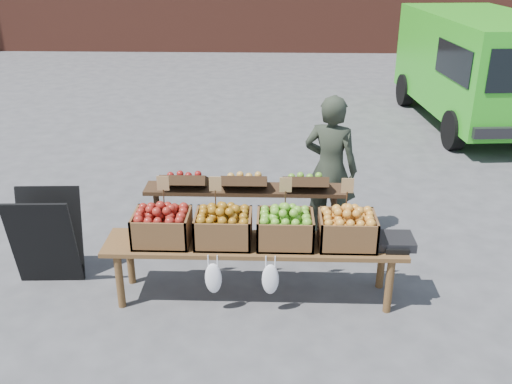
# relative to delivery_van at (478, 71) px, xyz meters

# --- Properties ---
(ground) EXTENTS (80.00, 80.00, 0.00)m
(ground) POSITION_rel_delivery_van_xyz_m (-4.40, -5.84, -0.96)
(ground) COLOR #4A4A4D
(delivery_van) EXTENTS (2.31, 4.44, 1.92)m
(delivery_van) POSITION_rel_delivery_van_xyz_m (0.00, 0.00, 0.00)
(delivery_van) COLOR green
(delivery_van) RESTS_ON ground
(vendor) EXTENTS (0.69, 0.58, 1.62)m
(vendor) POSITION_rel_delivery_van_xyz_m (-2.98, -4.44, -0.15)
(vendor) COLOR #282E23
(vendor) RESTS_ON ground
(chalkboard_sign) EXTENTS (0.63, 0.37, 0.93)m
(chalkboard_sign) POSITION_rel_delivery_van_xyz_m (-5.75, -5.45, -0.49)
(chalkboard_sign) COLOR black
(chalkboard_sign) RESTS_ON ground
(back_table) EXTENTS (2.10, 0.44, 1.04)m
(back_table) POSITION_rel_delivery_van_xyz_m (-3.88, -4.95, -0.44)
(back_table) COLOR #352214
(back_table) RESTS_ON ground
(display_bench) EXTENTS (2.70, 0.56, 0.57)m
(display_bench) POSITION_rel_delivery_van_xyz_m (-3.76, -5.67, -0.68)
(display_bench) COLOR brown
(display_bench) RESTS_ON ground
(crate_golden_apples) EXTENTS (0.50, 0.40, 0.28)m
(crate_golden_apples) POSITION_rel_delivery_van_xyz_m (-4.58, -5.67, -0.25)
(crate_golden_apples) COLOR maroon
(crate_golden_apples) RESTS_ON display_bench
(crate_russet_pears) EXTENTS (0.50, 0.40, 0.28)m
(crate_russet_pears) POSITION_rel_delivery_van_xyz_m (-4.03, -5.67, -0.25)
(crate_russet_pears) COLOR #9A6512
(crate_russet_pears) RESTS_ON display_bench
(crate_red_apples) EXTENTS (0.50, 0.40, 0.28)m
(crate_red_apples) POSITION_rel_delivery_van_xyz_m (-3.48, -5.67, -0.25)
(crate_red_apples) COLOR #4D911E
(crate_red_apples) RESTS_ON display_bench
(crate_green_apples) EXTENTS (0.50, 0.40, 0.28)m
(crate_green_apples) POSITION_rel_delivery_van_xyz_m (-2.93, -5.67, -0.25)
(crate_green_apples) COLOR gold
(crate_green_apples) RESTS_ON display_bench
(weighing_scale) EXTENTS (0.34, 0.30, 0.08)m
(weighing_scale) POSITION_rel_delivery_van_xyz_m (-2.51, -5.67, -0.35)
(weighing_scale) COLOR black
(weighing_scale) RESTS_ON display_bench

